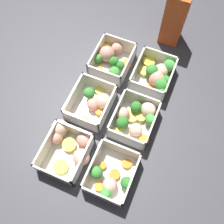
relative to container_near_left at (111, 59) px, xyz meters
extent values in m
plane|color=#38383D|center=(0.17, 0.07, -0.02)|extent=(4.00, 4.00, 0.00)
cube|color=silver|center=(0.01, 0.01, -0.02)|extent=(0.14, 0.11, 0.00)
cube|color=silver|center=(0.01, -0.05, 0.01)|extent=(0.14, 0.01, 0.06)
cube|color=silver|center=(0.01, 0.06, 0.01)|extent=(0.14, 0.01, 0.06)
cube|color=silver|center=(-0.06, 0.01, 0.01)|extent=(0.01, 0.11, 0.06)
cube|color=silver|center=(0.07, 0.01, 0.01)|extent=(0.01, 0.11, 0.06)
sphere|color=tan|center=(-0.01, -0.02, 0.00)|extent=(0.06, 0.06, 0.05)
cylinder|color=#407A37|center=(0.01, 0.04, -0.01)|extent=(0.01, 0.01, 0.01)
sphere|color=#2D7228|center=(0.01, 0.04, 0.00)|extent=(0.03, 0.03, 0.03)
cylinder|color=#519448|center=(0.05, 0.03, -0.01)|extent=(0.01, 0.01, 0.01)
sphere|color=#42933D|center=(0.05, 0.03, 0.01)|extent=(0.04, 0.04, 0.04)
cylinder|color=orange|center=(-0.01, 0.05, -0.01)|extent=(0.04, 0.04, 0.01)
sphere|color=tan|center=(-0.05, 0.00, 0.00)|extent=(0.05, 0.05, 0.04)
cylinder|color=orange|center=(0.04, -0.02, -0.01)|extent=(0.03, 0.03, 0.01)
cylinder|color=#519448|center=(0.02, -0.04, -0.01)|extent=(0.01, 0.01, 0.01)
sphere|color=#42933D|center=(0.02, -0.04, 0.00)|extent=(0.03, 0.03, 0.03)
cylinder|color=yellow|center=(-0.04, -0.04, -0.01)|extent=(0.04, 0.04, 0.02)
cylinder|color=#407A37|center=(0.01, 0.01, -0.01)|extent=(0.01, 0.01, 0.02)
sphere|color=#2D7228|center=(0.01, 0.01, 0.01)|extent=(0.03, 0.03, 0.03)
cube|color=silver|center=(0.17, 0.01, -0.02)|extent=(0.14, 0.11, 0.00)
cube|color=silver|center=(0.17, -0.05, 0.01)|extent=(0.14, 0.01, 0.06)
cube|color=silver|center=(0.17, 0.06, 0.01)|extent=(0.14, 0.01, 0.06)
cube|color=silver|center=(0.10, 0.01, 0.01)|extent=(0.01, 0.11, 0.06)
cube|color=silver|center=(0.24, 0.01, 0.01)|extent=(0.01, 0.11, 0.06)
sphere|color=beige|center=(0.15, 0.04, 0.00)|extent=(0.05, 0.05, 0.05)
sphere|color=tan|center=(0.17, 0.01, 0.00)|extent=(0.04, 0.04, 0.04)
cylinder|color=orange|center=(0.22, 0.01, -0.01)|extent=(0.04, 0.04, 0.01)
cylinder|color=#DBC647|center=(0.11, 0.01, -0.01)|extent=(0.03, 0.03, 0.01)
cylinder|color=#49883F|center=(0.15, -0.01, -0.01)|extent=(0.01, 0.01, 0.02)
sphere|color=#388433|center=(0.15, -0.01, 0.01)|extent=(0.03, 0.03, 0.03)
cylinder|color=orange|center=(0.18, 0.04, -0.01)|extent=(0.03, 0.03, 0.01)
cube|color=silver|center=(0.33, 0.01, -0.02)|extent=(0.14, 0.11, 0.00)
cube|color=silver|center=(0.33, -0.05, 0.01)|extent=(0.14, 0.01, 0.06)
cube|color=silver|center=(0.33, 0.06, 0.01)|extent=(0.14, 0.01, 0.06)
cube|color=silver|center=(0.27, 0.01, 0.01)|extent=(0.01, 0.11, 0.06)
cube|color=silver|center=(0.40, 0.01, 0.01)|extent=(0.01, 0.11, 0.06)
cylinder|color=yellow|center=(0.31, 0.00, -0.01)|extent=(0.04, 0.04, 0.01)
sphere|color=#D19E8C|center=(0.33, 0.05, 0.00)|extent=(0.05, 0.05, 0.05)
cylinder|color=yellow|center=(0.37, 0.01, -0.01)|extent=(0.06, 0.06, 0.01)
sphere|color=tan|center=(0.30, -0.04, 0.00)|extent=(0.05, 0.05, 0.04)
sphere|color=tan|center=(0.28, 0.04, 0.00)|extent=(0.05, 0.05, 0.04)
sphere|color=beige|center=(0.28, -0.04, 0.00)|extent=(0.07, 0.07, 0.05)
cube|color=silver|center=(0.01, 0.14, -0.02)|extent=(0.14, 0.11, 0.00)
cube|color=silver|center=(0.01, 0.09, 0.01)|extent=(0.14, 0.01, 0.06)
cube|color=silver|center=(0.01, 0.20, 0.01)|extent=(0.14, 0.01, 0.06)
cube|color=silver|center=(-0.06, 0.14, 0.01)|extent=(0.01, 0.11, 0.06)
cube|color=silver|center=(0.07, 0.14, 0.01)|extent=(0.01, 0.11, 0.06)
cylinder|color=#407A37|center=(0.06, 0.19, -0.02)|extent=(0.01, 0.01, 0.01)
sphere|color=#2D7228|center=(0.06, 0.19, 0.00)|extent=(0.03, 0.03, 0.03)
cylinder|color=#49883F|center=(0.00, 0.14, -0.01)|extent=(0.01, 0.01, 0.02)
sphere|color=#388433|center=(0.00, 0.14, 0.01)|extent=(0.04, 0.04, 0.04)
cylinder|color=#407A37|center=(0.01, 0.19, -0.01)|extent=(0.01, 0.01, 0.01)
sphere|color=#2D7228|center=(0.01, 0.19, 0.00)|extent=(0.03, 0.03, 0.03)
sphere|color=beige|center=(-0.02, 0.16, 0.00)|extent=(0.06, 0.06, 0.04)
cylinder|color=orange|center=(0.04, 0.15, -0.02)|extent=(0.04, 0.04, 0.01)
sphere|color=tan|center=(0.02, 0.16, 0.00)|extent=(0.05, 0.05, 0.05)
cylinder|color=#49883F|center=(0.04, 0.18, -0.01)|extent=(0.01, 0.01, 0.02)
sphere|color=#388433|center=(0.04, 0.18, 0.01)|extent=(0.04, 0.04, 0.04)
cylinder|color=#519448|center=(-0.04, 0.18, -0.01)|extent=(0.01, 0.01, 0.02)
sphere|color=#42933D|center=(-0.04, 0.18, 0.01)|extent=(0.04, 0.04, 0.04)
cylinder|color=#DBC647|center=(0.00, 0.11, -0.01)|extent=(0.05, 0.05, 0.01)
cylinder|color=yellow|center=(-0.04, 0.11, -0.01)|extent=(0.05, 0.05, 0.02)
cube|color=silver|center=(0.17, 0.14, -0.02)|extent=(0.14, 0.11, 0.00)
cube|color=silver|center=(0.17, 0.09, 0.01)|extent=(0.14, 0.01, 0.06)
cube|color=silver|center=(0.17, 0.20, 0.01)|extent=(0.14, 0.01, 0.06)
cube|color=silver|center=(0.10, 0.14, 0.01)|extent=(0.01, 0.11, 0.06)
cube|color=silver|center=(0.24, 0.14, 0.01)|extent=(0.01, 0.11, 0.06)
cylinder|color=#DBC647|center=(0.15, 0.16, -0.01)|extent=(0.04, 0.04, 0.02)
sphere|color=beige|center=(0.20, 0.16, 0.00)|extent=(0.04, 0.04, 0.04)
sphere|color=#D19E8C|center=(0.16, 0.11, 0.00)|extent=(0.04, 0.04, 0.04)
sphere|color=beige|center=(0.12, 0.17, 0.00)|extent=(0.05, 0.05, 0.04)
cylinder|color=#407A37|center=(0.19, 0.12, -0.01)|extent=(0.01, 0.01, 0.01)
sphere|color=#2D7228|center=(0.19, 0.12, 0.01)|extent=(0.04, 0.04, 0.04)
cylinder|color=#519448|center=(0.15, 0.18, -0.01)|extent=(0.01, 0.01, 0.01)
sphere|color=#42933D|center=(0.15, 0.18, 0.01)|extent=(0.03, 0.03, 0.03)
cylinder|color=#407A37|center=(0.13, 0.13, -0.01)|extent=(0.01, 0.01, 0.01)
sphere|color=#2D7228|center=(0.13, 0.13, 0.01)|extent=(0.03, 0.03, 0.03)
cylinder|color=#DBC647|center=(0.22, 0.11, -0.01)|extent=(0.04, 0.04, 0.01)
cylinder|color=orange|center=(0.21, 0.19, -0.01)|extent=(0.04, 0.04, 0.01)
cylinder|color=#DBC647|center=(0.15, 0.13, -0.02)|extent=(0.05, 0.05, 0.01)
cube|color=silver|center=(0.33, 0.14, -0.02)|extent=(0.14, 0.11, 0.00)
cube|color=silver|center=(0.33, 0.09, 0.01)|extent=(0.14, 0.01, 0.06)
cube|color=silver|center=(0.33, 0.20, 0.01)|extent=(0.14, 0.01, 0.06)
cube|color=silver|center=(0.27, 0.14, 0.01)|extent=(0.01, 0.11, 0.06)
cube|color=silver|center=(0.40, 0.14, 0.01)|extent=(0.01, 0.11, 0.06)
cylinder|color=#49883F|center=(0.35, 0.11, -0.01)|extent=(0.01, 0.01, 0.02)
sphere|color=#388433|center=(0.35, 0.11, 0.01)|extent=(0.03, 0.03, 0.03)
cylinder|color=#519448|center=(0.39, 0.15, -0.01)|extent=(0.01, 0.01, 0.01)
sphere|color=#42933D|center=(0.39, 0.15, 0.00)|extent=(0.03, 0.03, 0.03)
cylinder|color=orange|center=(0.32, 0.11, -0.02)|extent=(0.03, 0.03, 0.01)
sphere|color=#D19E8C|center=(0.36, 0.15, 0.00)|extent=(0.05, 0.05, 0.04)
cylinder|color=#407A37|center=(0.34, 0.19, -0.01)|extent=(0.01, 0.01, 0.01)
sphere|color=#2D7228|center=(0.34, 0.19, 0.00)|extent=(0.03, 0.03, 0.03)
cylinder|color=orange|center=(0.29, 0.17, -0.02)|extent=(0.04, 0.04, 0.01)
cylinder|color=orange|center=(0.38, 0.12, -0.01)|extent=(0.03, 0.03, 0.01)
cylinder|color=orange|center=(0.33, 0.15, -0.02)|extent=(0.03, 0.03, 0.01)
cube|color=#D14C1E|center=(-0.18, 0.14, 0.07)|extent=(0.07, 0.07, 0.19)
camera|label=1|loc=(0.46, 0.20, 0.69)|focal=42.00mm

